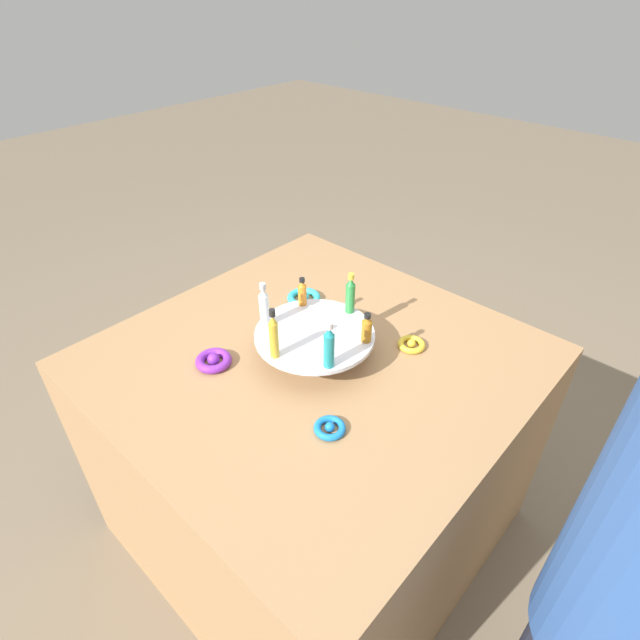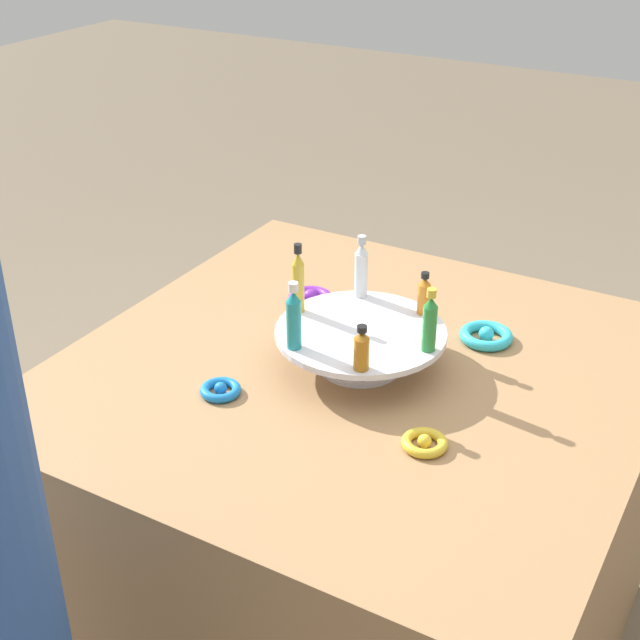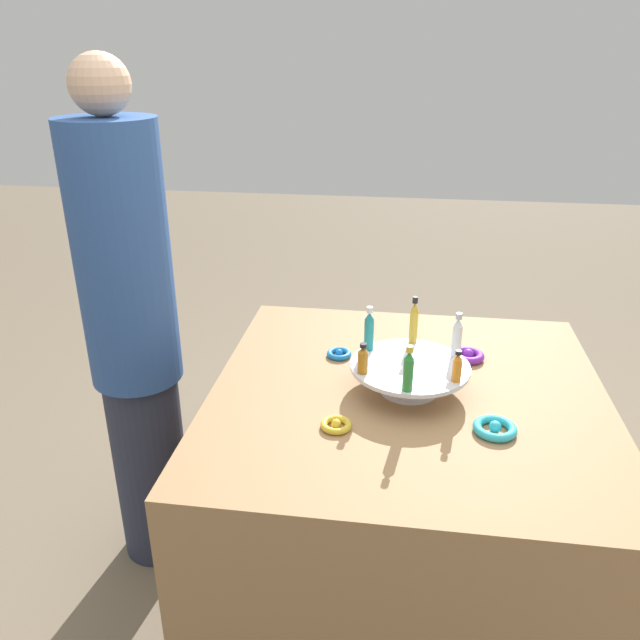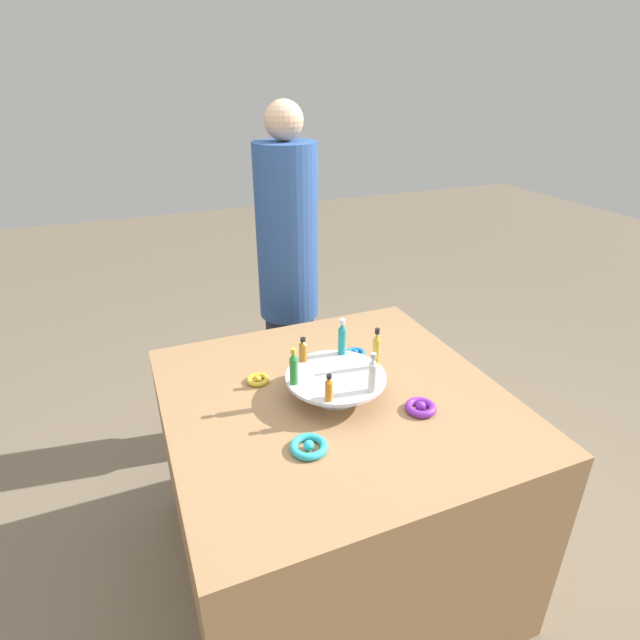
{
  "view_description": "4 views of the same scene",
  "coord_description": "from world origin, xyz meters",
  "px_view_note": "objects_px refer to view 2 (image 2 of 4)",
  "views": [
    {
      "loc": [
        0.74,
        -0.79,
        1.7
      ],
      "look_at": [
        0.02,
        -0.0,
        0.93
      ],
      "focal_mm": 28.0,
      "sensor_mm": 36.0,
      "label": 1
    },
    {
      "loc": [
        1.33,
        0.67,
        1.71
      ],
      "look_at": [
        0.12,
        -0.02,
        0.95
      ],
      "focal_mm": 50.0,
      "sensor_mm": 36.0,
      "label": 2
    },
    {
      "loc": [
        0.03,
        1.54,
        1.68
      ],
      "look_at": [
        0.26,
        -0.04,
        0.98
      ],
      "focal_mm": 35.0,
      "sensor_mm": 36.0,
      "label": 3
    },
    {
      "loc": [
        -1.26,
        0.57,
        1.75
      ],
      "look_at": [
        0.22,
        -0.03,
        0.97
      ],
      "focal_mm": 28.0,
      "sensor_mm": 36.0,
      "label": 4
    }
  ],
  "objects_px": {
    "ribbon_bow_purple": "(310,298)",
    "bottle_gold": "(298,281)",
    "bottle_clear": "(361,269)",
    "ribbon_bow_teal": "(486,336)",
    "bottle_green": "(430,322)",
    "ribbon_bow_blue": "(221,390)",
    "bottle_teal": "(294,318)",
    "bottle_orange": "(424,295)",
    "display_stand": "(360,340)",
    "bottle_amber": "(361,349)",
    "ribbon_bow_gold": "(424,443)"
  },
  "relations": [
    {
      "from": "ribbon_bow_blue",
      "to": "bottle_clear",
      "type": "bearing_deg",
      "value": 161.7
    },
    {
      "from": "ribbon_bow_purple",
      "to": "bottle_teal",
      "type": "bearing_deg",
      "value": 25.09
    },
    {
      "from": "display_stand",
      "to": "bottle_clear",
      "type": "xyz_separation_m",
      "value": [
        -0.13,
        -0.07,
        0.08
      ]
    },
    {
      "from": "display_stand",
      "to": "bottle_gold",
      "type": "relative_size",
      "value": 2.28
    },
    {
      "from": "bottle_green",
      "to": "bottle_orange",
      "type": "bearing_deg",
      "value": -152.4
    },
    {
      "from": "ribbon_bow_gold",
      "to": "ribbon_bow_blue",
      "type": "relative_size",
      "value": 1.04
    },
    {
      "from": "bottle_gold",
      "to": "ribbon_bow_purple",
      "type": "height_order",
      "value": "bottle_gold"
    },
    {
      "from": "display_stand",
      "to": "ribbon_bow_purple",
      "type": "distance_m",
      "value": 0.28
    },
    {
      "from": "display_stand",
      "to": "bottle_amber",
      "type": "height_order",
      "value": "bottle_amber"
    },
    {
      "from": "bottle_amber",
      "to": "ribbon_bow_gold",
      "type": "height_order",
      "value": "bottle_amber"
    },
    {
      "from": "ribbon_bow_teal",
      "to": "ribbon_bow_purple",
      "type": "bearing_deg",
      "value": -84.63
    },
    {
      "from": "bottle_teal",
      "to": "ribbon_bow_purple",
      "type": "xyz_separation_m",
      "value": [
        -0.3,
        -0.14,
        -0.13
      ]
    },
    {
      "from": "display_stand",
      "to": "ribbon_bow_blue",
      "type": "bearing_deg",
      "value": -39.63
    },
    {
      "from": "display_stand",
      "to": "ribbon_bow_teal",
      "type": "xyz_separation_m",
      "value": [
        -0.22,
        0.18,
        -0.05
      ]
    },
    {
      "from": "bottle_gold",
      "to": "ribbon_bow_purple",
      "type": "relative_size",
      "value": 1.45
    },
    {
      "from": "bottle_clear",
      "to": "ribbon_bow_teal",
      "type": "bearing_deg",
      "value": 110.22
    },
    {
      "from": "ribbon_bow_gold",
      "to": "ribbon_bow_purple",
      "type": "relative_size",
      "value": 0.8
    },
    {
      "from": "bottle_amber",
      "to": "ribbon_bow_gold",
      "type": "distance_m",
      "value": 0.19
    },
    {
      "from": "display_stand",
      "to": "bottle_gold",
      "type": "bearing_deg",
      "value": -92.4
    },
    {
      "from": "display_stand",
      "to": "bottle_clear",
      "type": "height_order",
      "value": "bottle_clear"
    },
    {
      "from": "ribbon_bow_blue",
      "to": "bottle_orange",
      "type": "bearing_deg",
      "value": 142.8
    },
    {
      "from": "bottle_clear",
      "to": "bottle_amber",
      "type": "distance_m",
      "value": 0.28
    },
    {
      "from": "bottle_teal",
      "to": "bottle_orange",
      "type": "bearing_deg",
      "value": 147.6
    },
    {
      "from": "ribbon_bow_purple",
      "to": "bottle_orange",
      "type": "bearing_deg",
      "value": 78.6
    },
    {
      "from": "bottle_gold",
      "to": "ribbon_bow_blue",
      "type": "xyz_separation_m",
      "value": [
        0.22,
        -0.04,
        -0.14
      ]
    },
    {
      "from": "bottle_clear",
      "to": "ribbon_bow_gold",
      "type": "distance_m",
      "value": 0.44
    },
    {
      "from": "bottle_clear",
      "to": "ribbon_bow_blue",
      "type": "distance_m",
      "value": 0.38
    },
    {
      "from": "display_stand",
      "to": "bottle_amber",
      "type": "relative_size",
      "value": 3.81
    },
    {
      "from": "bottle_amber",
      "to": "ribbon_bow_teal",
      "type": "relative_size",
      "value": 0.79
    },
    {
      "from": "bottle_orange",
      "to": "bottle_gold",
      "type": "xyz_separation_m",
      "value": [
        0.11,
        -0.22,
        0.03
      ]
    },
    {
      "from": "bottle_clear",
      "to": "ribbon_bow_teal",
      "type": "height_order",
      "value": "bottle_clear"
    },
    {
      "from": "bottle_green",
      "to": "ribbon_bow_blue",
      "type": "relative_size",
      "value": 1.63
    },
    {
      "from": "bottle_amber",
      "to": "bottle_orange",
      "type": "bearing_deg",
      "value": 177.6
    },
    {
      "from": "ribbon_bow_gold",
      "to": "ribbon_bow_purple",
      "type": "bearing_deg",
      "value": -129.63
    },
    {
      "from": "bottle_orange",
      "to": "bottle_teal",
      "type": "xyz_separation_m",
      "value": [
        0.24,
        -0.15,
        0.02
      ]
    },
    {
      "from": "bottle_clear",
      "to": "bottle_teal",
      "type": "xyz_separation_m",
      "value": [
        0.25,
        -0.01,
        -0.0
      ]
    },
    {
      "from": "bottle_orange",
      "to": "ribbon_bow_teal",
      "type": "bearing_deg",
      "value": 133.07
    },
    {
      "from": "bottle_gold",
      "to": "bottle_amber",
      "type": "xyz_separation_m",
      "value": [
        0.13,
        0.21,
        -0.03
      ]
    },
    {
      "from": "bottle_clear",
      "to": "ribbon_bow_purple",
      "type": "bearing_deg",
      "value": -109.43
    },
    {
      "from": "display_stand",
      "to": "bottle_gold",
      "type": "height_order",
      "value": "bottle_gold"
    },
    {
      "from": "bottle_teal",
      "to": "bottle_clear",
      "type": "bearing_deg",
      "value": 177.6
    },
    {
      "from": "bottle_clear",
      "to": "bottle_gold",
      "type": "bearing_deg",
      "value": -32.4
    },
    {
      "from": "display_stand",
      "to": "bottle_green",
      "type": "xyz_separation_m",
      "value": [
        0.01,
        0.14,
        0.08
      ]
    },
    {
      "from": "bottle_orange",
      "to": "ribbon_bow_blue",
      "type": "relative_size",
      "value": 1.16
    },
    {
      "from": "bottle_gold",
      "to": "ribbon_bow_blue",
      "type": "height_order",
      "value": "bottle_gold"
    },
    {
      "from": "ribbon_bow_purple",
      "to": "bottle_gold",
      "type": "bearing_deg",
      "value": 23.19
    },
    {
      "from": "bottle_clear",
      "to": "bottle_teal",
      "type": "distance_m",
      "value": 0.25
    },
    {
      "from": "ribbon_bow_gold",
      "to": "ribbon_bow_purple",
      "type": "height_order",
      "value": "ribbon_bow_purple"
    },
    {
      "from": "display_stand",
      "to": "bottle_green",
      "type": "height_order",
      "value": "bottle_green"
    },
    {
      "from": "ribbon_bow_blue",
      "to": "ribbon_bow_purple",
      "type": "bearing_deg",
      "value": -174.63
    }
  ]
}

